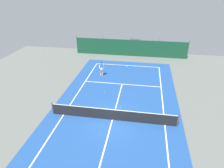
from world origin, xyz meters
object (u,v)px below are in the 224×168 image
(tennis_player, at_px, (101,68))
(tennis_ball_by_sideline, at_px, (79,104))
(tennis_ball_near_player, at_px, (120,107))
(tennis_ball_midcourt, at_px, (105,93))
(parked_car, at_px, (135,46))
(tennis_net, at_px, (112,115))

(tennis_player, xyz_separation_m, tennis_ball_by_sideline, (-0.68, -6.48, -0.93))
(tennis_player, bearing_deg, tennis_ball_near_player, 101.11)
(tennis_ball_midcourt, height_order, parked_car, parked_car)
(tennis_ball_by_sideline, height_order, parked_car, parked_car)
(parked_car, bearing_deg, tennis_ball_by_sideline, 80.61)
(tennis_net, bearing_deg, tennis_ball_by_sideline, 152.86)
(tennis_net, relative_size, tennis_ball_midcourt, 153.33)
(tennis_player, height_order, tennis_ball_near_player, tennis_player)
(tennis_ball_by_sideline, bearing_deg, tennis_net, -27.14)
(tennis_ball_near_player, bearing_deg, parked_car, 89.67)
(parked_car, bearing_deg, tennis_ball_midcourt, 85.60)
(tennis_net, distance_m, tennis_ball_by_sideline, 3.77)
(tennis_ball_midcourt, bearing_deg, tennis_ball_by_sideline, -126.53)
(tennis_ball_midcourt, distance_m, tennis_ball_by_sideline, 3.10)
(tennis_player, relative_size, tennis_ball_by_sideline, 24.85)
(tennis_net, xyz_separation_m, tennis_ball_near_player, (0.41, 1.86, -0.48))
(tennis_net, distance_m, tennis_player, 8.61)
(parked_car, bearing_deg, tennis_player, 76.32)
(tennis_player, height_order, tennis_ball_by_sideline, tennis_player)
(tennis_ball_near_player, distance_m, tennis_ball_midcourt, 3.01)
(tennis_player, distance_m, tennis_ball_by_sideline, 6.58)
(tennis_player, distance_m, tennis_ball_near_player, 7.08)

